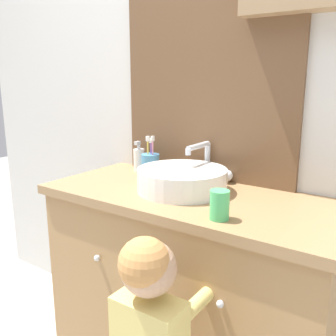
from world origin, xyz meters
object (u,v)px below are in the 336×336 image
object	(u,v)px
drinking_cup	(220,205)
soap_dispenser	(139,159)
toothbrush_holder	(150,164)
sink_basin	(183,179)

from	to	relation	value
drinking_cup	soap_dispenser	bearing A→B (deg)	149.89
toothbrush_holder	sink_basin	bearing A→B (deg)	-26.56
sink_basin	toothbrush_holder	distance (m)	0.28
toothbrush_holder	drinking_cup	world-z (taller)	toothbrush_holder
toothbrush_holder	soap_dispenser	world-z (taller)	toothbrush_holder
toothbrush_holder	drinking_cup	size ratio (longest dim) A/B	1.93
soap_dispenser	sink_basin	bearing A→B (deg)	-24.62
soap_dispenser	drinking_cup	size ratio (longest dim) A/B	1.52
sink_basin	toothbrush_holder	world-z (taller)	toothbrush_holder
soap_dispenser	toothbrush_holder	bearing A→B (deg)	-18.91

